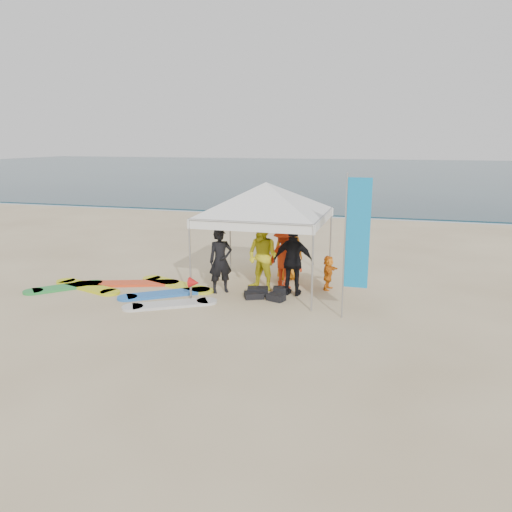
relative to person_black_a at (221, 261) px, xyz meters
The scene contains 14 objects.
ground 3.14m from the person_black_a, 82.68° to the right, with size 120.00×120.00×0.00m, color beige.
ocean 57.03m from the person_black_a, 89.62° to the left, with size 160.00×84.00×0.08m, color #0C2633.
shoreline_foam 15.25m from the person_black_a, 88.56° to the left, with size 160.00×1.20×0.01m, color silver.
person_black_a is the anchor object (origin of this frame).
person_yellow 1.19m from the person_black_a, 26.88° to the left, with size 0.95×0.74×1.95m, color yellow.
person_orange_a 1.86m from the person_black_a, 29.50° to the left, with size 1.15×0.66×1.78m, color red.
person_black_b 2.03m from the person_black_a, ahead, with size 1.12×0.47×1.91m, color black.
person_orange_b 2.38m from the person_black_a, 50.37° to the left, with size 0.90×0.59×1.84m, color orange.
person_seated 3.08m from the person_black_a, 20.97° to the left, with size 0.92×0.29×0.99m, color orange.
canopy_tent 2.50m from the person_black_a, 35.23° to the left, with size 4.60×4.60×3.47m.
feather_flag 4.09m from the person_black_a, 17.00° to the right, with size 0.58×0.04×3.45m.
marker_pennant 1.09m from the person_black_a, 114.05° to the right, with size 0.28×0.28×0.64m.
gear_pile 1.51m from the person_black_a, ahead, with size 1.21×0.99×0.22m.
surfboard_spread 2.66m from the person_black_a, 167.03° to the right, with size 5.33×3.06×0.07m.
Camera 1 is at (4.28, -9.65, 4.18)m, focal length 35.00 mm.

